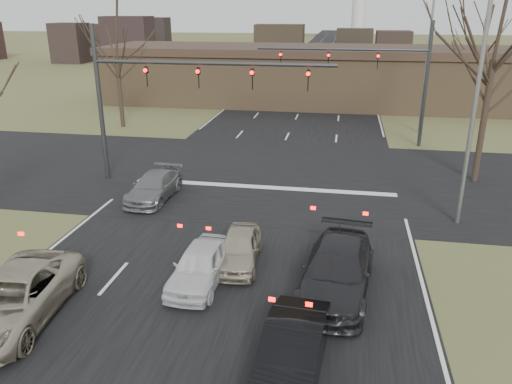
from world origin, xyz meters
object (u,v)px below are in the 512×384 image
mast_arm_near (159,86)px  streetlight_right_near (472,92)px  mast_arm_far (382,69)px  car_grey_ahead (154,187)px  building (326,75)px  car_white_sedan (200,265)px  car_black_hatch (292,352)px  car_silver_suv (13,298)px  car_silver_ahead (239,248)px  streetlight_right_far (425,55)px  car_charcoal_sedan (337,271)px

mast_arm_near → streetlight_right_near: (14.05, -3.00, 0.51)m
mast_arm_far → car_grey_ahead: 17.24m
building → car_white_sedan: 34.84m
mast_arm_far → car_white_sedan: 21.24m
car_black_hatch → mast_arm_far: bearing=86.2°
mast_arm_far → car_silver_suv: (-11.47, -22.72, -4.28)m
car_silver_ahead → car_silver_suv: bearing=-145.8°
mast_arm_near → car_white_sedan: size_ratio=3.16×
mast_arm_far → streetlight_right_near: (2.64, -13.00, 0.57)m
mast_arm_near → streetlight_right_far: (14.55, 14.00, 0.51)m
car_black_hatch → streetlight_right_far: bearing=81.0°
streetlight_right_near → car_charcoal_sedan: (-4.82, -6.48, -4.82)m
car_silver_suv → car_grey_ahead: 10.25m
mast_arm_near → car_silver_ahead: (5.73, -8.17, -4.47)m
car_silver_suv → car_black_hatch: 8.34m
building → car_silver_ahead: 33.26m
mast_arm_near → car_black_hatch: size_ratio=2.90×
car_black_hatch → car_silver_suv: bearing=177.4°
building → streetlight_right_near: bearing=-76.3°
car_white_sedan → car_charcoal_sedan: 4.51m
car_silver_suv → car_white_sedan: car_silver_suv is taller
car_silver_suv → car_charcoal_sedan: size_ratio=1.01×
streetlight_right_near → car_charcoal_sedan: size_ratio=1.89×
building → car_grey_ahead: size_ratio=9.90×
car_black_hatch → car_silver_ahead: size_ratio=1.17×
streetlight_right_near → car_grey_ahead: (-13.70, 0.52, -4.96)m
car_grey_ahead → car_black_hatch: bearing=-53.3°
streetlight_right_near → car_silver_ahead: (-8.32, -5.17, -4.98)m
building → streetlight_right_far: (7.32, -11.00, 2.92)m
car_silver_suv → car_white_sedan: (4.79, 3.03, -0.09)m
mast_arm_near → car_silver_ahead: mast_arm_near is taller
mast_arm_near → car_silver_suv: (-0.06, -12.72, -4.33)m
mast_arm_near → car_silver_suv: mast_arm_near is taller
streetlight_right_near → streetlight_right_far: (0.50, 17.00, 0.00)m
streetlight_right_far → car_silver_suv: streetlight_right_far is taller
building → car_silver_suv: size_ratio=7.97×
car_silver_suv → car_silver_ahead: size_ratio=1.49×
car_silver_suv → car_grey_ahead: bearing=83.1°
car_black_hatch → car_grey_ahead: 13.69m
mast_arm_near → car_white_sedan: mast_arm_near is taller
streetlight_right_near → car_black_hatch: (-5.82, -10.67, -4.90)m
streetlight_right_near → car_white_sedan: (-9.32, -6.69, -4.93)m
streetlight_right_far → streetlight_right_near: bearing=-91.7°
streetlight_right_far → car_grey_ahead: bearing=-130.8°
car_silver_ahead → car_grey_ahead: bearing=129.4°
streetlight_right_far → car_white_sedan: size_ratio=2.60×
mast_arm_near → car_white_sedan: 11.65m
car_white_sedan → car_grey_ahead: (-4.38, 7.21, -0.03)m
mast_arm_near → car_white_sedan: bearing=-64.0°
car_white_sedan → building: bearing=87.9°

